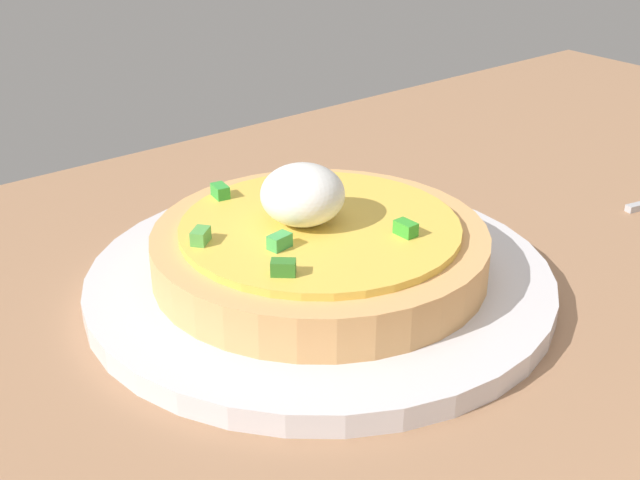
% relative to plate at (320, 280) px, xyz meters
% --- Properties ---
extents(dining_table, '(1.20, 0.85, 0.03)m').
position_rel_plate_xyz_m(dining_table, '(-0.03, 0.14, -0.02)').
color(dining_table, '#9F7352').
rests_on(dining_table, ground).
extents(plate, '(0.28, 0.28, 0.01)m').
position_rel_plate_xyz_m(plate, '(0.00, 0.00, 0.00)').
color(plate, silver).
rests_on(plate, dining_table).
extents(pizza, '(0.20, 0.20, 0.07)m').
position_rel_plate_xyz_m(pizza, '(0.00, -0.00, 0.02)').
color(pizza, tan).
rests_on(pizza, plate).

